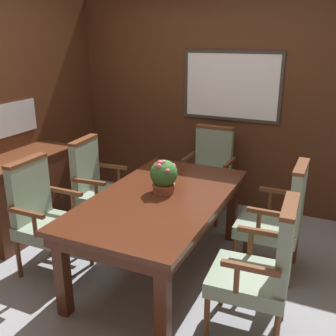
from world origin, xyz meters
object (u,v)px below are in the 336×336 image
Objects in this scene: chair_right_far at (279,216)px; potted_plant at (164,176)px; sideboard_cabinet at (26,194)px; chair_right_near at (262,267)px; chair_head_far at (210,169)px; dining_table at (161,206)px; chair_left_near at (44,214)px; chair_left_far at (98,185)px.

chair_right_far is 3.39× the size of potted_plant.
chair_right_far is 0.87× the size of sideboard_cabinet.
chair_right_near is 1.00× the size of chair_head_far.
dining_table is 1.81× the size of chair_right_far.
chair_left_near is at bearing -152.45° from potted_plant.
chair_right_near is 1.00× the size of chair_left_near.
potted_plant is at bearing -113.46° from chair_left_far.
chair_right_near reaches higher than dining_table.
dining_table is 0.99m from chair_left_far.
potted_plant is at bearing -0.56° from sideboard_cabinet.
chair_left_near is 1.00× the size of chair_right_far.
sideboard_cabinet is (-1.61, -1.23, -0.12)m from chair_head_far.
potted_plant reaches higher than chair_left_near.
chair_head_far and chair_right_far have the same top height.
chair_left_far is at bearing 21.47° from sideboard_cabinet.
potted_plant is at bearing -62.88° from chair_left_near.
chair_left_far is at bearing -2.25° from chair_left_near.
chair_head_far is 1.29m from potted_plant.
chair_left_far is 1.30m from chair_head_far.
chair_left_far is at bearing 157.07° from dining_table.
chair_left_near is 1.09m from potted_plant.
chair_right_far is at bearing -94.07° from chair_left_far.
chair_head_far reaches higher than sideboard_cabinet.
chair_right_far is 2.57m from sideboard_cabinet.
chair_head_far is (-0.02, 1.33, -0.09)m from dining_table.
chair_right_far reaches higher than dining_table.
chair_left_near is at bearing -156.96° from dining_table.
chair_right_near is at bearing -27.58° from potted_plant.
chair_left_near reaches higher than dining_table.
dining_table is 0.26m from potted_plant.
chair_right_near is 2.03m from chair_left_far.
chair_left_far is 1.83m from chair_right_far.
chair_right_far is (0.94, -0.91, 0.00)m from chair_head_far.
chair_left_near and chair_head_far have the same top height.
chair_left_far is 0.78m from chair_left_near.
sideboard_cabinet is (-0.69, 0.50, -0.12)m from chair_left_near.
potted_plant reaches higher than dining_table.
chair_left_near is 1.00× the size of chair_head_far.
chair_right_near is 1.00× the size of chair_left_far.
dining_table is 1.81× the size of chair_left_far.
chair_left_near is at bearing -116.93° from chair_head_far.
potted_plant is at bearing 96.49° from dining_table.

